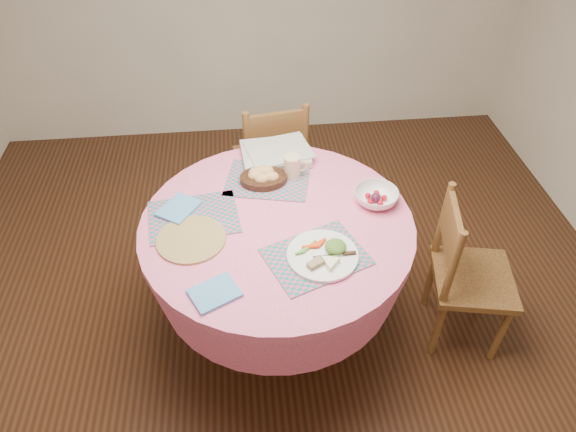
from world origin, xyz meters
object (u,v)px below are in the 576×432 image
object	(u,v)px
wicker_trivet	(191,239)
latte_mug	(293,167)
dining_table	(278,252)
bread_bowl	(263,176)
dinner_plate	(324,255)
chair_back	(272,160)
fruit_bowl	(376,197)
chair_right	(465,272)

from	to	relation	value
wicker_trivet	latte_mug	size ratio (longest dim) A/B	2.56
dining_table	bread_bowl	xyz separation A→B (m)	(-0.04, 0.30, 0.23)
dinner_plate	wicker_trivet	bearing A→B (deg)	163.45
chair_back	bread_bowl	world-z (taller)	chair_back
dining_table	wicker_trivet	world-z (taller)	wicker_trivet
dining_table	wicker_trivet	distance (m)	0.44
bread_bowl	fruit_bowl	xyz separation A→B (m)	(0.51, -0.21, -0.01)
chair_right	chair_back	size ratio (longest dim) A/B	0.96
fruit_bowl	dinner_plate	bearing A→B (deg)	-131.64
dining_table	fruit_bowl	size ratio (longest dim) A/B	4.90
bread_bowl	chair_back	bearing A→B (deg)	81.57
latte_mug	fruit_bowl	size ratio (longest dim) A/B	0.46
chair_back	fruit_bowl	distance (m)	0.95
wicker_trivet	dining_table	bearing A→B (deg)	11.85
latte_mug	fruit_bowl	distance (m)	0.43
chair_right	bread_bowl	size ratio (longest dim) A/B	3.72
dinner_plate	bread_bowl	bearing A→B (deg)	111.97
wicker_trivet	dinner_plate	bearing A→B (deg)	-16.55
bread_bowl	latte_mug	bearing A→B (deg)	9.96
dinner_plate	bread_bowl	distance (m)	0.58
latte_mug	chair_back	bearing A→B (deg)	96.51
wicker_trivet	bread_bowl	xyz separation A→B (m)	(0.34, 0.37, 0.03)
dining_table	latte_mug	xyz separation A→B (m)	(0.11, 0.32, 0.26)
dining_table	bread_bowl	world-z (taller)	bread_bowl
chair_back	wicker_trivet	bearing A→B (deg)	57.43
chair_right	dining_table	bearing A→B (deg)	93.54
dining_table	chair_right	size ratio (longest dim) A/B	1.45
wicker_trivet	fruit_bowl	size ratio (longest dim) A/B	1.18
chair_back	wicker_trivet	world-z (taller)	chair_back
chair_right	chair_back	xyz separation A→B (m)	(-0.86, 1.00, 0.02)
chair_right	latte_mug	distance (m)	0.98
dinner_plate	bread_bowl	xyz separation A→B (m)	(-0.22, 0.54, 0.02)
dinner_plate	fruit_bowl	distance (m)	0.45
chair_back	dinner_plate	bearing A→B (deg)	88.02
dining_table	fruit_bowl	distance (m)	0.53
dining_table	chair_right	world-z (taller)	chair_right
chair_back	bread_bowl	bearing A→B (deg)	72.88
bread_bowl	latte_mug	world-z (taller)	latte_mug
dining_table	chair_back	bearing A→B (deg)	87.12
chair_right	chair_back	distance (m)	1.32
chair_right	wicker_trivet	bearing A→B (deg)	99.39
dining_table	latte_mug	world-z (taller)	latte_mug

